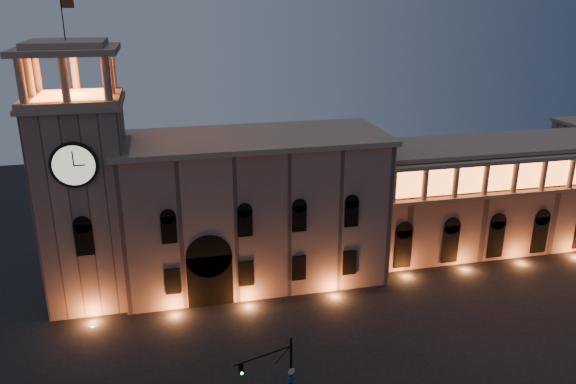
% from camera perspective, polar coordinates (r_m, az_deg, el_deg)
% --- Properties ---
extents(government_building, '(30.80, 12.80, 17.60)m').
position_cam_1_polar(government_building, '(66.32, -3.53, -1.71)').
color(government_building, '#856457').
rests_on(government_building, ground).
extents(clock_tower, '(9.80, 9.80, 32.40)m').
position_cam_1_polar(clock_tower, '(63.99, -19.94, -0.12)').
color(clock_tower, '#856457').
rests_on(clock_tower, ground).
extents(colonnade_wing, '(40.60, 11.50, 14.50)m').
position_cam_1_polar(colonnade_wing, '(80.94, 20.75, -0.11)').
color(colonnade_wing, '#805F52').
rests_on(colonnade_wing, ground).
extents(traffic_light, '(5.07, 1.83, 7.23)m').
position_cam_1_polar(traffic_light, '(46.95, -0.67, -18.39)').
color(traffic_light, black).
rests_on(traffic_light, ground).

